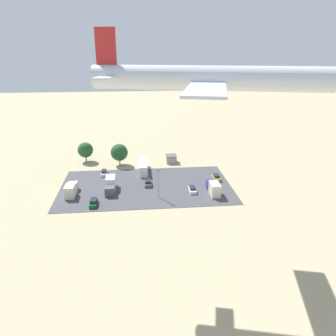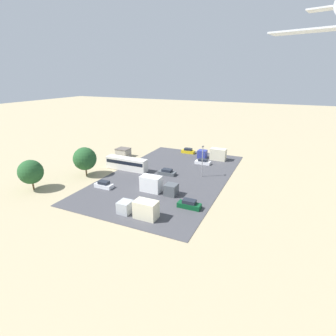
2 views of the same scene
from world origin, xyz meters
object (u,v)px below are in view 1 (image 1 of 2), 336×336
Objects in this scene: shed_building at (171,159)px; parked_car_0 at (148,183)px; parked_truck_1 at (71,190)px; parked_car_2 at (192,189)px; parked_truck_2 at (214,188)px; airplane at (217,78)px; bus at (143,166)px; parked_car_1 at (104,173)px; parked_car_3 at (93,203)px; parked_truck_0 at (110,185)px; parked_car_4 at (216,178)px.

shed_building is 0.91× the size of parked_car_0.
parked_truck_1 is (20.87, 4.38, 0.84)m from parked_car_0.
parked_car_2 is (-12.03, 5.64, -0.03)m from parked_car_0.
parked_car_2 is at bearing 164.26° from parked_truck_2.
parked_truck_1 is 54.38m from airplane.
parked_truck_1 is 0.19× the size of airplane.
shed_building is at bearing -141.88° from bus.
parked_car_1 is at bearing -139.03° from airplane.
parked_car_3 is 9.65m from parked_truck_0.
parked_truck_0 is (31.10, 4.45, 0.89)m from parked_car_4.
shed_building is 0.53× the size of parked_truck_1.
shed_building is 28.95m from parked_truck_0.
bus is 11.48m from parked_car_0.
parked_truck_0 is 10.58m from parked_truck_1.
bus reaches higher than parked_car_0.
parked_car_0 is 0.52× the size of parked_truck_2.
parked_car_0 is 0.54× the size of parked_truck_0.
parked_car_0 is at bearing 38.38° from parked_car_3.
parked_truck_2 reaches higher than shed_building.
airplane is (-20.25, 33.89, 31.51)m from parked_truck_0.
parked_truck_1 is at bearing 10.74° from parked_truck_0.
bus is at bearing 38.12° from shed_building.
parked_truck_0 is at bearing 55.56° from bus.
parked_truck_2 is at bearing 179.26° from airplane.
parked_car_2 is at bearing 171.85° from parked_truck_0.
parked_truck_1 reaches higher than shed_building.
parked_truck_1 is at bearing 175.81° from parked_truck_2.
parked_truck_0 reaches higher than shed_building.
parked_truck_0 reaches higher than parked_car_3.
bus reaches higher than parked_car_1.
shed_building is 0.96× the size of parked_car_1.
parked_truck_2 reaches higher than parked_car_2.
parked_car_0 is at bearing -167.03° from parked_truck_0.
shed_building reaches higher than parked_car_0.
parked_car_2 is 0.58× the size of parked_truck_1.
parked_car_1 is 0.94× the size of parked_car_3.
shed_building reaches higher than parked_car_3.
airplane is (-30.64, 31.92, 31.61)m from parked_truck_1.
bus is at bearing -124.44° from parked_truck_0.
bus is at bearing 135.05° from parked_truck_2.
shed_building reaches higher than parked_car_1.
shed_building is 0.10× the size of airplane.
parked_truck_2 is (-30.83, 16.70, 0.94)m from parked_car_1.
parked_truck_0 is 28.47m from parked_truck_2.
parked_car_0 reaches higher than parked_car_2.
parked_car_1 is 0.99× the size of parked_car_4.
airplane is at bearing 120.85° from parked_truck_0.
shed_building reaches higher than parked_car_2.
parked_car_4 is (-20.62, -2.04, 0.05)m from parked_car_0.
parked_truck_1 reaches higher than parked_car_1.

